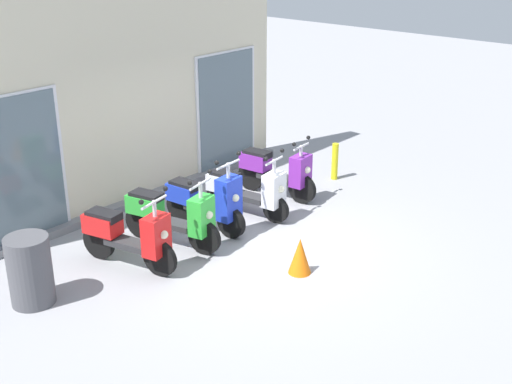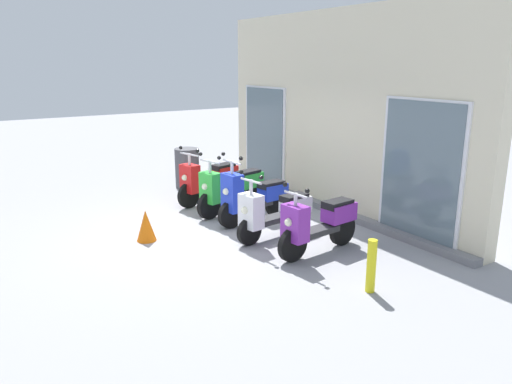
{
  "view_description": "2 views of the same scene",
  "coord_description": "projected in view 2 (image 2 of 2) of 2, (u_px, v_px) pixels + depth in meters",
  "views": [
    {
      "loc": [
        -6.73,
        -5.92,
        4.51
      ],
      "look_at": [
        0.57,
        0.47,
        0.58
      ],
      "focal_mm": 46.84,
      "sensor_mm": 36.0,
      "label": 1
    },
    {
      "loc": [
        7.13,
        -3.59,
        2.85
      ],
      "look_at": [
        0.63,
        0.59,
        0.78
      ],
      "focal_mm": 34.44,
      "sensor_mm": 36.0,
      "label": 2
    }
  ],
  "objects": [
    {
      "name": "scooter_white",
      "position": [
        275.0,
        212.0,
        8.1
      ],
      "size": [
        0.59,
        1.58,
        1.18
      ],
      "color": "black",
      "rests_on": "ground_plane"
    },
    {
      "name": "storefront_facade",
      "position": [
        335.0,
        117.0,
        9.41
      ],
      "size": [
        6.82,
        0.5,
        3.78
      ],
      "color": "beige",
      "rests_on": "ground_plane"
    },
    {
      "name": "trash_bin",
      "position": [
        187.0,
        168.0,
        11.32
      ],
      "size": [
        0.55,
        0.55,
        0.91
      ],
      "primitive_type": "cylinder",
      "color": "#4C4C51",
      "rests_on": "ground_plane"
    },
    {
      "name": "curb_bollard",
      "position": [
        371.0,
        266.0,
        6.18
      ],
      "size": [
        0.12,
        0.12,
        0.7
      ],
      "primitive_type": "cylinder",
      "color": "yellow",
      "rests_on": "ground_plane"
    },
    {
      "name": "scooter_blue",
      "position": [
        253.0,
        197.0,
        8.82
      ],
      "size": [
        0.59,
        1.55,
        1.32
      ],
      "color": "black",
      "rests_on": "ground_plane"
    },
    {
      "name": "scooter_purple",
      "position": [
        319.0,
        223.0,
        7.41
      ],
      "size": [
        0.54,
        1.59,
        1.15
      ],
      "color": "black",
      "rests_on": "ground_plane"
    },
    {
      "name": "scooter_green",
      "position": [
        231.0,
        188.0,
        9.41
      ],
      "size": [
        0.71,
        1.65,
        1.22
      ],
      "color": "black",
      "rests_on": "ground_plane"
    },
    {
      "name": "ground_plane",
      "position": [
        207.0,
        233.0,
        8.4
      ],
      "size": [
        40.0,
        40.0,
        0.0
      ],
      "primitive_type": "plane",
      "color": "#939399"
    },
    {
      "name": "traffic_cone",
      "position": [
        146.0,
        226.0,
        7.98
      ],
      "size": [
        0.32,
        0.32,
        0.52
      ],
      "primitive_type": "cone",
      "color": "orange",
      "rests_on": "ground_plane"
    },
    {
      "name": "scooter_red",
      "position": [
        209.0,
        179.0,
        10.07
      ],
      "size": [
        0.71,
        1.57,
        1.22
      ],
      "color": "black",
      "rests_on": "ground_plane"
    }
  ]
}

